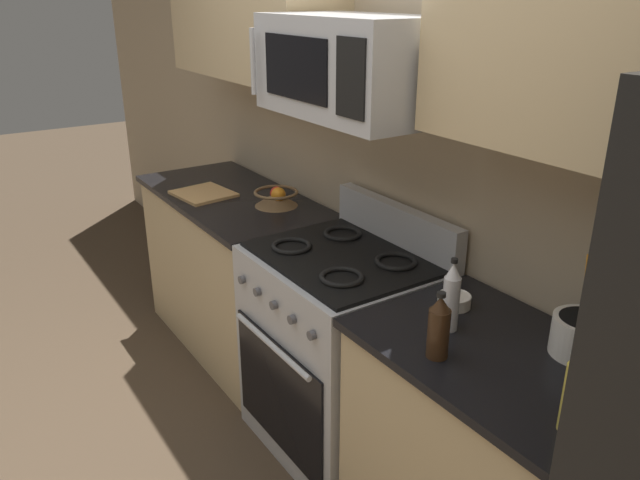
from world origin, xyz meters
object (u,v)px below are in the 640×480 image
Objects in this scene: fruit_basket at (276,197)px; prep_bowl at (454,300)px; microwave at (351,66)px; bottle_soy at (439,328)px; cutting_board at (203,194)px; bottle_vinegar at (451,297)px; bottle_oil at (575,390)px; range_oven at (341,350)px; utensil_crock at (583,333)px.

prep_bowl is at bearing -1.10° from fruit_basket.
microwave reaches higher than bottle_soy.
bottle_soy is at bearing -11.26° from fruit_basket.
prep_bowl is (1.65, 0.22, 0.02)m from cutting_board.
cutting_board is at bearing 178.28° from bottle_soy.
bottle_soy is 0.18m from bottle_vinegar.
cutting_board is 1.76m from bottle_vinegar.
bottle_oil is 2.17× the size of prep_bowl.
bottle_vinegar is at bearing 168.81° from bottle_oil.
range_oven is at bearing -171.15° from prep_bowl.
microwave reaches higher than bottle_vinegar.
range_oven is 5.10× the size of bottle_soy.
prep_bowl reaches higher than cutting_board.
fruit_basket is 1.94× the size of prep_bowl.
fruit_basket is 1.52m from bottle_soy.
range_oven is 1.45× the size of microwave.
utensil_crock reaches higher than fruit_basket.
cutting_board is 2.54× the size of prep_bowl.
fruit_basket is at bearing 171.49° from range_oven.
cutting_board is 1.19× the size of bottle_vinegar.
utensil_crock is 2.11m from cutting_board.
microwave is (-0.00, 0.03, 1.20)m from range_oven.
microwave is 2.53× the size of cutting_board.
prep_bowl is at bearing 126.55° from bottle_soy.
bottle_soy is at bearing -13.91° from range_oven.
utensil_crock is 0.39m from bottle_oil.
fruit_basket is 0.44m from cutting_board.
bottle_vinegar reaches higher than range_oven.
microwave is at bearing 174.06° from bottle_vinegar.
bottle_soy is at bearing -1.72° from cutting_board.
bottle_oil is 1.02× the size of bottle_vinegar.
microwave reaches higher than bottle_oil.
range_oven is at bearing 6.72° from cutting_board.
microwave is 3.02× the size of bottle_vinegar.
fruit_basket is 1.93m from bottle_oil.
range_oven reaches higher than prep_bowl.
fruit_basket is at bearing 178.90° from prep_bowl.
bottle_soy is (-0.23, -0.37, 0.03)m from utensil_crock.
microwave is 1.35m from cutting_board.
microwave is 1.03m from bottle_soy.
microwave is at bearing -6.42° from fruit_basket.
bottle_oil is (2.29, -0.01, 0.11)m from cutting_board.
cutting_board is (-1.11, -0.16, -0.76)m from microwave.
bottle_soy is (1.49, -0.30, 0.05)m from fruit_basket.
fruit_basket is at bearing 33.02° from cutting_board.
utensil_crock reaches higher than bottle_vinegar.
microwave reaches higher than fruit_basket.
utensil_crock is at bearing 12.87° from prep_bowl.
bottle_vinegar reaches higher than cutting_board.
fruit_basket is 0.89× the size of bottle_oil.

